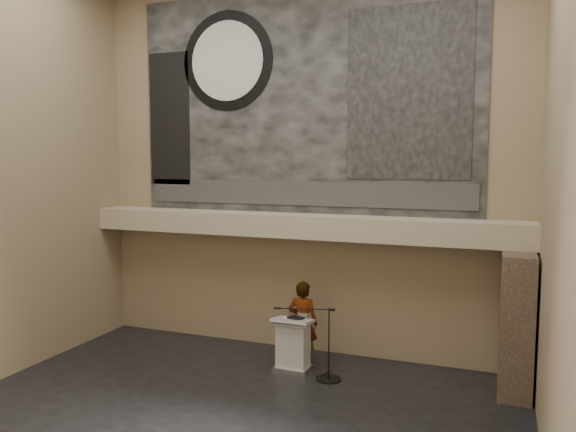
% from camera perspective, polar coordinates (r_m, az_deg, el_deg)
% --- Properties ---
extents(floor, '(10.00, 10.00, 0.00)m').
position_cam_1_polar(floor, '(10.15, -6.91, -20.10)').
color(floor, black).
rests_on(floor, ground).
extents(wall_back, '(10.00, 0.02, 8.50)m').
position_cam_1_polar(wall_back, '(12.80, 1.29, 5.03)').
color(wall_back, '#8D7D59').
rests_on(wall_back, floor).
extents(wall_front, '(10.00, 0.02, 8.50)m').
position_cam_1_polar(wall_front, '(5.92, -25.89, 3.44)').
color(wall_front, '#8D7D59').
rests_on(wall_front, floor).
extents(wall_right, '(0.02, 8.00, 8.50)m').
position_cam_1_polar(wall_right, '(8.08, 25.91, 3.93)').
color(wall_right, '#8D7D59').
rests_on(wall_right, floor).
extents(soffit, '(10.00, 0.80, 0.50)m').
position_cam_1_polar(soffit, '(12.51, 0.66, -0.96)').
color(soffit, tan).
rests_on(soffit, wall_back).
extents(sprinkler_left, '(0.04, 0.04, 0.06)m').
position_cam_1_polar(sprinkler_left, '(13.14, -5.98, -1.90)').
color(sprinkler_left, '#B2893D').
rests_on(sprinkler_left, soffit).
extents(sprinkler_right, '(0.04, 0.04, 0.06)m').
position_cam_1_polar(sprinkler_right, '(11.98, 9.13, -2.70)').
color(sprinkler_right, '#B2893D').
rests_on(sprinkler_right, soffit).
extents(banner, '(8.00, 0.05, 5.00)m').
position_cam_1_polar(banner, '(12.83, 1.26, 11.51)').
color(banner, black).
rests_on(banner, wall_back).
extents(banner_text_strip, '(7.76, 0.02, 0.55)m').
position_cam_1_polar(banner_text_strip, '(12.75, 1.18, 2.33)').
color(banner_text_strip, '#2F2F2F').
rests_on(banner_text_strip, banner).
extents(banner_clock_rim, '(2.30, 0.02, 2.30)m').
position_cam_1_polar(banner_clock_rim, '(13.64, -6.20, 15.39)').
color(banner_clock_rim, black).
rests_on(banner_clock_rim, banner).
extents(banner_clock_face, '(1.84, 0.02, 1.84)m').
position_cam_1_polar(banner_clock_face, '(13.62, -6.24, 15.40)').
color(banner_clock_face, silver).
rests_on(banner_clock_face, banner).
extents(banner_building_print, '(2.60, 0.02, 3.60)m').
position_cam_1_polar(banner_building_print, '(12.20, 12.11, 12.15)').
color(banner_building_print, black).
rests_on(banner_building_print, banner).
extents(banner_brick_print, '(1.10, 0.02, 3.20)m').
position_cam_1_polar(banner_brick_print, '(14.28, -11.94, 9.61)').
color(banner_brick_print, black).
rests_on(banner_brick_print, banner).
extents(stone_pier, '(0.60, 1.40, 2.70)m').
position_cam_1_polar(stone_pier, '(11.62, 22.20, -9.99)').
color(stone_pier, '#3D3026').
rests_on(stone_pier, floor).
extents(lectern, '(0.82, 0.60, 1.14)m').
position_cam_1_polar(lectern, '(12.09, 0.52, -12.88)').
color(lectern, silver).
rests_on(lectern, floor).
extents(binder, '(0.36, 0.33, 0.04)m').
position_cam_1_polar(binder, '(11.92, 0.78, -10.31)').
color(binder, black).
rests_on(binder, lectern).
extents(papers, '(0.24, 0.31, 0.00)m').
position_cam_1_polar(papers, '(11.90, -0.15, -10.41)').
color(papers, silver).
rests_on(papers, lectern).
extents(speaker_person, '(0.67, 0.45, 1.82)m').
position_cam_1_polar(speaker_person, '(12.31, 1.52, -10.78)').
color(speaker_person, white).
rests_on(speaker_person, floor).
extents(mic_stand, '(1.32, 0.56, 1.48)m').
position_cam_1_polar(mic_stand, '(11.73, 3.97, -15.26)').
color(mic_stand, black).
rests_on(mic_stand, floor).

